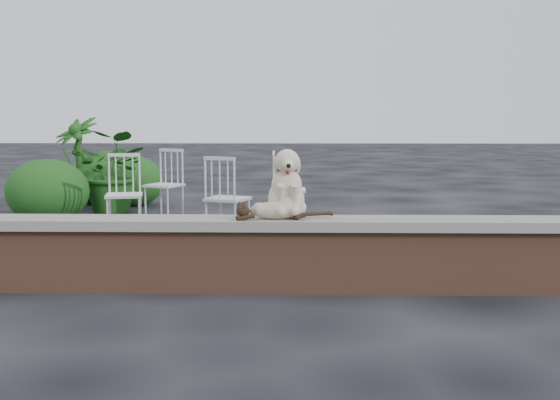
{
  "coord_description": "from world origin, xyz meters",
  "views": [
    {
      "loc": [
        0.74,
        -5.21,
        1.37
      ],
      "look_at": [
        0.62,
        0.2,
        0.7
      ],
      "focal_mm": 42.91,
      "sensor_mm": 36.0,
      "label": 1
    }
  ],
  "objects_px": {
    "chair_e": "(289,188)",
    "chair_c": "(228,197)",
    "dog": "(286,182)",
    "potted_plant_a": "(114,172)",
    "potted_plant_b": "(77,161)",
    "chair_b": "(164,184)",
    "chair_a": "(124,194)",
    "cat": "(276,209)"
  },
  "relations": [
    {
      "from": "cat",
      "to": "chair_b",
      "type": "height_order",
      "value": "chair_b"
    },
    {
      "from": "cat",
      "to": "chair_c",
      "type": "bearing_deg",
      "value": 99.6
    },
    {
      "from": "dog",
      "to": "potted_plant_b",
      "type": "xyz_separation_m",
      "value": [
        -3.35,
        5.1,
        -0.17
      ]
    },
    {
      "from": "chair_a",
      "to": "potted_plant_b",
      "type": "xyz_separation_m",
      "value": [
        -1.39,
        2.59,
        0.22
      ]
    },
    {
      "from": "potted_plant_a",
      "to": "potted_plant_b",
      "type": "relative_size",
      "value": 0.87
    },
    {
      "from": "chair_b",
      "to": "chair_a",
      "type": "bearing_deg",
      "value": -78.31
    },
    {
      "from": "dog",
      "to": "chair_c",
      "type": "relative_size",
      "value": 0.59
    },
    {
      "from": "cat",
      "to": "chair_b",
      "type": "bearing_deg",
      "value": 108.04
    },
    {
      "from": "chair_c",
      "to": "potted_plant_b",
      "type": "bearing_deg",
      "value": -26.43
    },
    {
      "from": "dog",
      "to": "chair_b",
      "type": "relative_size",
      "value": 0.59
    },
    {
      "from": "cat",
      "to": "chair_c",
      "type": "relative_size",
      "value": 0.97
    },
    {
      "from": "chair_a",
      "to": "chair_c",
      "type": "distance_m",
      "value": 1.3
    },
    {
      "from": "chair_b",
      "to": "potted_plant_b",
      "type": "distance_m",
      "value": 2.19
    },
    {
      "from": "dog",
      "to": "potted_plant_b",
      "type": "distance_m",
      "value": 6.1
    },
    {
      "from": "cat",
      "to": "chair_e",
      "type": "height_order",
      "value": "chair_e"
    },
    {
      "from": "dog",
      "to": "potted_plant_a",
      "type": "bearing_deg",
      "value": 116.31
    },
    {
      "from": "chair_e",
      "to": "chair_c",
      "type": "height_order",
      "value": "same"
    },
    {
      "from": "chair_c",
      "to": "potted_plant_a",
      "type": "relative_size",
      "value": 0.79
    },
    {
      "from": "cat",
      "to": "chair_e",
      "type": "xyz_separation_m",
      "value": [
        0.08,
        3.28,
        -0.19
      ]
    },
    {
      "from": "chair_b",
      "to": "potted_plant_a",
      "type": "distance_m",
      "value": 0.91
    },
    {
      "from": "chair_b",
      "to": "potted_plant_a",
      "type": "relative_size",
      "value": 0.79
    },
    {
      "from": "dog",
      "to": "potted_plant_b",
      "type": "bearing_deg",
      "value": 118.31
    },
    {
      "from": "cat",
      "to": "potted_plant_a",
      "type": "xyz_separation_m",
      "value": [
        -2.41,
        4.26,
        -0.06
      ]
    },
    {
      "from": "potted_plant_a",
      "to": "chair_e",
      "type": "bearing_deg",
      "value": -21.38
    },
    {
      "from": "chair_b",
      "to": "dog",
      "type": "bearing_deg",
      "value": -41.37
    },
    {
      "from": "chair_a",
      "to": "potted_plant_b",
      "type": "relative_size",
      "value": 0.68
    },
    {
      "from": "dog",
      "to": "chair_e",
      "type": "height_order",
      "value": "dog"
    },
    {
      "from": "chair_e",
      "to": "chair_a",
      "type": "bearing_deg",
      "value": 106.45
    },
    {
      "from": "chair_b",
      "to": "chair_e",
      "type": "height_order",
      "value": "same"
    },
    {
      "from": "cat",
      "to": "chair_b",
      "type": "distance_m",
      "value": 4.16
    },
    {
      "from": "potted_plant_b",
      "to": "chair_e",
      "type": "bearing_deg",
      "value": -30.51
    },
    {
      "from": "chair_e",
      "to": "potted_plant_a",
      "type": "bearing_deg",
      "value": 67.33
    },
    {
      "from": "chair_e",
      "to": "potted_plant_a",
      "type": "relative_size",
      "value": 0.79
    },
    {
      "from": "cat",
      "to": "potted_plant_b",
      "type": "distance_m",
      "value": 6.18
    },
    {
      "from": "dog",
      "to": "potted_plant_b",
      "type": "height_order",
      "value": "potted_plant_b"
    },
    {
      "from": "chair_c",
      "to": "chair_e",
      "type": "bearing_deg",
      "value": -104.96
    },
    {
      "from": "chair_c",
      "to": "chair_b",
      "type": "bearing_deg",
      "value": -34.44
    },
    {
      "from": "dog",
      "to": "chair_b",
      "type": "xyz_separation_m",
      "value": [
        -1.7,
        3.67,
        -0.39
      ]
    },
    {
      "from": "potted_plant_b",
      "to": "chair_b",
      "type": "bearing_deg",
      "value": -41.01
    },
    {
      "from": "chair_e",
      "to": "chair_c",
      "type": "distance_m",
      "value": 1.16
    },
    {
      "from": "cat",
      "to": "potted_plant_b",
      "type": "relative_size",
      "value": 0.66
    },
    {
      "from": "cat",
      "to": "potted_plant_a",
      "type": "height_order",
      "value": "potted_plant_a"
    }
  ]
}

